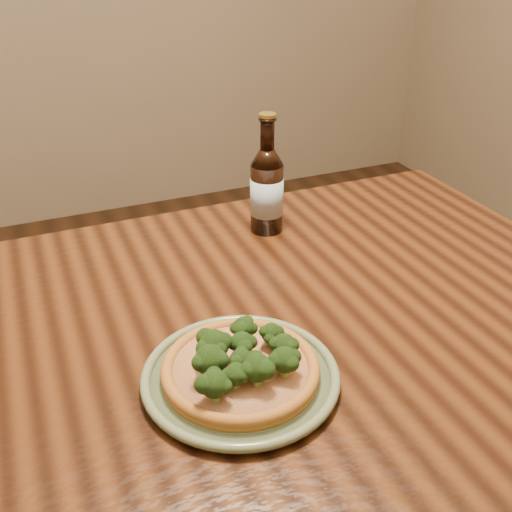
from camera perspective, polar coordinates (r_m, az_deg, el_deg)
name	(u,v)px	position (r m, az deg, el deg)	size (l,w,h in m)	color
table	(167,392)	(0.99, -8.48, -12.68)	(1.60, 0.90, 0.75)	#44210E
plate	(240,376)	(0.85, -1.49, -11.39)	(0.28, 0.28, 0.02)	#6A7953
pizza	(240,366)	(0.83, -1.50, -10.44)	(0.22, 0.22, 0.07)	#B06A27
beer_bottle	(267,189)	(1.21, 1.03, 6.37)	(0.07, 0.07, 0.24)	black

